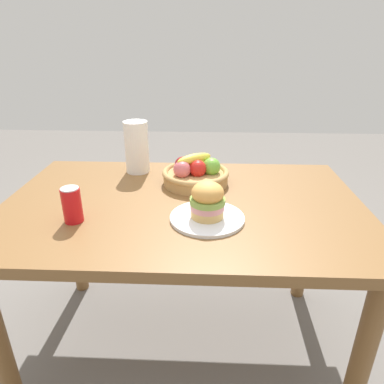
% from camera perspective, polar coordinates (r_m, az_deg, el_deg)
% --- Properties ---
extents(ground_plane, '(8.00, 8.00, 0.00)m').
position_cam_1_polar(ground_plane, '(1.81, -1.27, -23.49)').
color(ground_plane, slate).
extents(dining_table, '(1.40, 0.90, 0.75)m').
position_cam_1_polar(dining_table, '(1.40, -1.51, -5.29)').
color(dining_table, brown).
rests_on(dining_table, ground_plane).
extents(plate, '(0.26, 0.26, 0.01)m').
position_cam_1_polar(plate, '(1.22, 2.52, -4.29)').
color(plate, white).
rests_on(plate, dining_table).
extents(sandwich, '(0.12, 0.12, 0.13)m').
position_cam_1_polar(sandwich, '(1.19, 2.58, -1.35)').
color(sandwich, '#DBAD60').
rests_on(sandwich, plate).
extents(soda_can, '(0.07, 0.07, 0.13)m').
position_cam_1_polar(soda_can, '(1.25, -19.23, -2.03)').
color(soda_can, red).
rests_on(soda_can, dining_table).
extents(fruit_basket, '(0.29, 0.29, 0.14)m').
position_cam_1_polar(fruit_basket, '(1.50, 0.57, 3.14)').
color(fruit_basket, tan).
rests_on(fruit_basket, dining_table).
extents(paper_towel_roll, '(0.11, 0.11, 0.24)m').
position_cam_1_polar(paper_towel_roll, '(1.63, -9.13, 7.34)').
color(paper_towel_roll, white).
rests_on(paper_towel_roll, dining_table).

